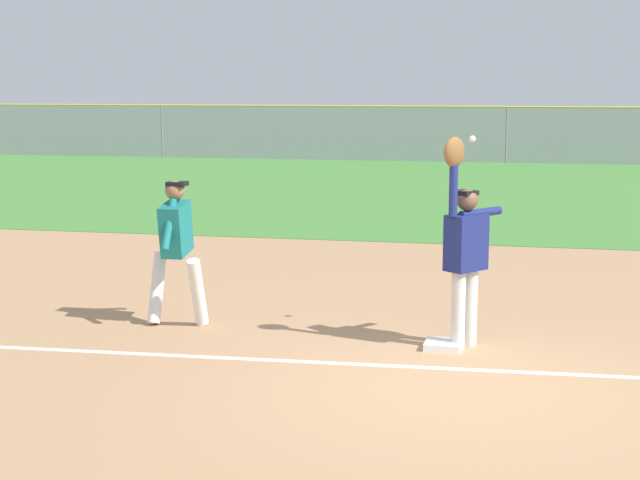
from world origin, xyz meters
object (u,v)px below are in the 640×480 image
Objects in this scene: parked_car_white at (594,139)px; runner at (176,242)px; parked_car_black at (438,137)px; parked_car_blue at (288,135)px; baseball at (472,139)px; fielder at (465,245)px; first_base at (443,345)px.

runner is at bearing -107.33° from parked_car_white.
runner is 29.24m from parked_car_black.
parked_car_blue is at bearing 175.20° from parked_car_white.
baseball reaches higher than parked_car_blue.
fielder is at bearing -83.67° from parked_car_black.
fielder is 3.37m from runner.
runner is 23.24× the size of baseball.
baseball is 0.02× the size of parked_car_black.
first_base is at bearing -116.74° from baseball.
runner is at bearing 173.06° from first_base.
parked_car_blue is (-9.19, 29.14, -1.56)m from baseball.
parked_car_black is 0.98× the size of parked_car_white.
parked_car_white is at bearing 76.36° from runner.
runner reaches higher than parked_car_blue.
fielder is 0.51× the size of parked_car_black.
first_base is 0.17× the size of fielder.
first_base is 0.09× the size of parked_car_black.
parked_car_blue is 12.59m from parked_car_white.
fielder is 0.50× the size of parked_car_white.
parked_car_white is (12.59, -0.13, 0.00)m from parked_car_blue.
runner is (-3.35, 0.29, -0.12)m from fielder.
first_base is 2.25m from baseball.
baseball is at bearing -79.04° from parked_car_blue.
fielder is 30.89m from parked_car_blue.
first_base is 5.14× the size of baseball.
baseball reaches higher than parked_car_black.
first_base is 0.22× the size of runner.
parked_car_white is at bearing 83.31° from baseball.
parked_car_black is (-2.79, 29.15, -1.56)m from baseball.
baseball is 0.02× the size of parked_car_white.
parked_car_black is (6.39, 0.02, 0.00)m from parked_car_blue.
baseball is (3.38, 0.08, 1.23)m from runner.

